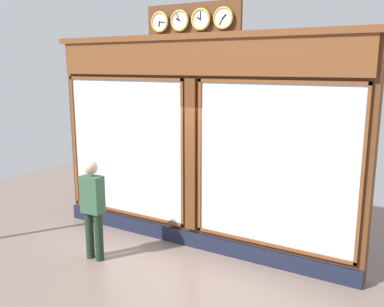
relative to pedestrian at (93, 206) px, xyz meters
name	(u,v)px	position (x,y,z in m)	size (l,w,h in m)	color
shop_facade	(196,143)	(-1.14, -1.40, 0.94)	(5.92, 0.42, 4.18)	#5B3319
pedestrian	(93,206)	(0.00, 0.00, 0.00)	(0.37, 0.24, 1.69)	#1C2F21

